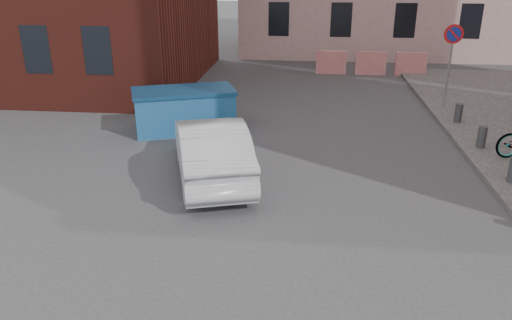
# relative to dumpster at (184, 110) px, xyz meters

# --- Properties ---
(ground) EXTENTS (120.00, 120.00, 0.00)m
(ground) POSITION_rel_dumpster_xyz_m (1.99, -6.58, -0.60)
(ground) COLOR #38383A
(ground) RESTS_ON ground
(no_parking_sign) EXTENTS (0.60, 0.09, 2.65)m
(no_parking_sign) POSITION_rel_dumpster_xyz_m (7.99, 2.90, 1.41)
(no_parking_sign) COLOR gray
(no_parking_sign) RESTS_ON sidewalk
(barriers) EXTENTS (4.70, 0.18, 1.00)m
(barriers) POSITION_rel_dumpster_xyz_m (6.19, 8.42, -0.10)
(barriers) COLOR red
(barriers) RESTS_ON ground
(dumpster) EXTENTS (3.20, 2.39, 1.20)m
(dumpster) POSITION_rel_dumpster_xyz_m (0.00, 0.00, 0.00)
(dumpster) COLOR #205E9B
(dumpster) RESTS_ON ground
(silver_car) EXTENTS (2.61, 4.37, 1.36)m
(silver_car) POSITION_rel_dumpster_xyz_m (1.41, -3.30, 0.08)
(silver_car) COLOR #B6B8BE
(silver_car) RESTS_ON ground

